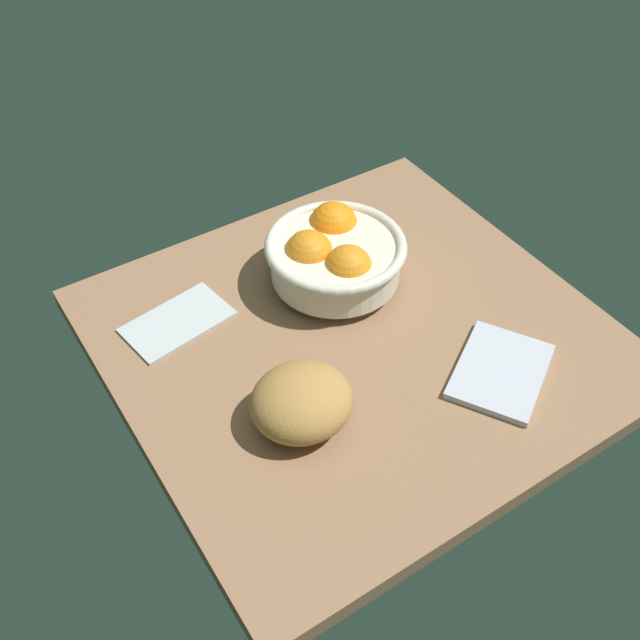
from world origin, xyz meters
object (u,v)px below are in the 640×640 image
at_px(fruit_bowl, 333,255).
at_px(napkin_spare, 177,321).
at_px(bread_loaf, 302,402).
at_px(napkin_folded, 501,371).

bearing_deg(fruit_bowl, napkin_spare, -11.15).
bearing_deg(bread_loaf, napkin_spare, -76.63).
height_order(bread_loaf, napkin_folded, bread_loaf).
relative_size(fruit_bowl, napkin_spare, 1.39).
relative_size(bread_loaf, napkin_spare, 0.87).
distance_m(fruit_bowl, bread_loaf, 0.27).
xyz_separation_m(fruit_bowl, bread_loaf, (0.18, 0.20, -0.01)).
bearing_deg(napkin_folded, napkin_spare, -45.03).
height_order(napkin_folded, napkin_spare, napkin_folded).
relative_size(bread_loaf, napkin_folded, 0.88).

